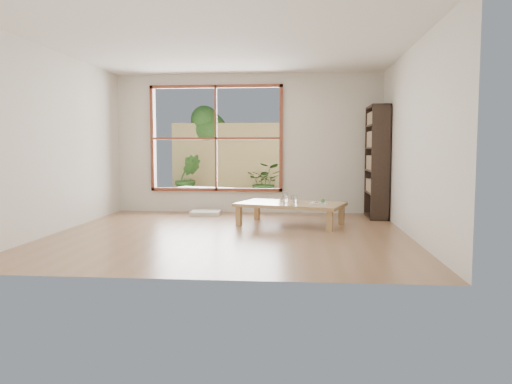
{
  "coord_description": "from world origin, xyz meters",
  "views": [
    {
      "loc": [
        0.99,
        -6.95,
        1.21
      ],
      "look_at": [
        0.32,
        0.57,
        0.55
      ],
      "focal_mm": 35.0,
      "sensor_mm": 36.0,
      "label": 1
    }
  ],
  "objects_px": {
    "low_table": "(291,205)",
    "bookshelf": "(377,162)",
    "garden_bench": "(205,190)",
    "food_tray": "(319,203)"
  },
  "relations": [
    {
      "from": "bookshelf",
      "to": "garden_bench",
      "type": "xyz_separation_m",
      "value": [
        -3.3,
        1.4,
        -0.63
      ]
    },
    {
      "from": "low_table",
      "to": "food_tray",
      "type": "bearing_deg",
      "value": -1.88
    },
    {
      "from": "low_table",
      "to": "bookshelf",
      "type": "relative_size",
      "value": 0.93
    },
    {
      "from": "low_table",
      "to": "garden_bench",
      "type": "xyz_separation_m",
      "value": [
        -1.82,
        2.4,
        0.03
      ]
    },
    {
      "from": "low_table",
      "to": "food_tray",
      "type": "relative_size",
      "value": 6.86
    },
    {
      "from": "low_table",
      "to": "bookshelf",
      "type": "height_order",
      "value": "bookshelf"
    },
    {
      "from": "food_tray",
      "to": "garden_bench",
      "type": "distance_m",
      "value": 3.42
    },
    {
      "from": "bookshelf",
      "to": "food_tray",
      "type": "distance_m",
      "value": 1.67
    },
    {
      "from": "bookshelf",
      "to": "low_table",
      "type": "bearing_deg",
      "value": -145.72
    },
    {
      "from": "food_tray",
      "to": "low_table",
      "type": "bearing_deg",
      "value": 160.53
    }
  ]
}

